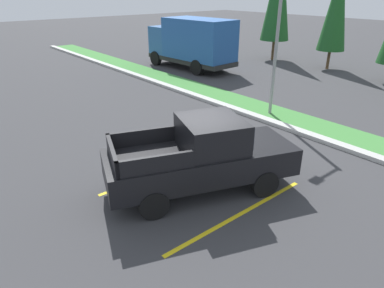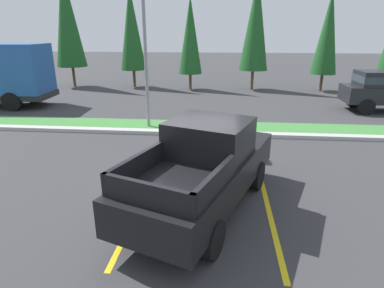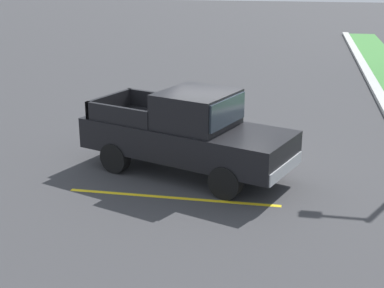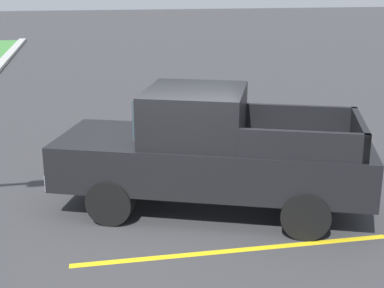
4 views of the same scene
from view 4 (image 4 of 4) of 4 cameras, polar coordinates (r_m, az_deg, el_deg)
The scene contains 4 objects.
ground_plane at distance 9.07m, azimuth -1.78°, elevation -8.28°, with size 120.00×120.00×0.00m, color #38383A.
parking_line_near at distance 8.28m, azimuth 4.53°, elevation -10.90°, with size 0.12×4.80×0.01m, color yellow.
parking_line_far at distance 11.04m, azimuth 0.25°, elevation -3.52°, with size 0.12×4.80×0.01m, color yellow.
pickup_truck_main at distance 9.28m, azimuth 1.82°, elevation -0.80°, with size 3.60×5.55×2.10m.
Camera 4 is at (-8.10, 1.30, 3.87)m, focal length 51.60 mm.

